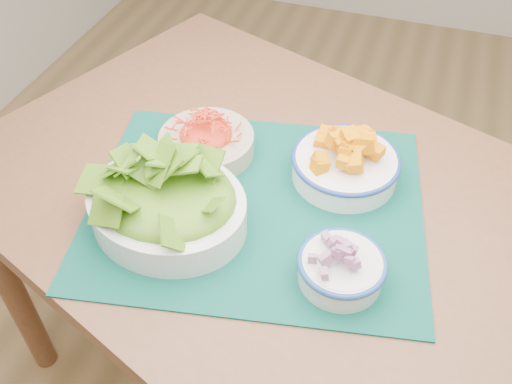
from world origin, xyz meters
TOP-DOWN VIEW (x-y plane):
  - ground at (0.00, 0.00)m, footprint 4.00×4.00m
  - table at (-0.22, -0.23)m, footprint 1.47×1.24m
  - placemat at (-0.27, -0.27)m, footprint 0.69×0.60m
  - carrot_bowl at (-0.41, -0.16)m, footprint 0.19×0.19m
  - squash_bowl at (-0.13, -0.15)m, footprint 0.22×0.22m
  - lettuce_bowl at (-0.40, -0.36)m, footprint 0.33×0.30m
  - onion_bowl at (-0.08, -0.39)m, footprint 0.14×0.14m

SIDE VIEW (x-z plane):
  - ground at x=0.00m, z-range 0.00..0.00m
  - table at x=-0.22m, z-range 0.28..1.03m
  - placemat at x=-0.27m, z-range 0.75..0.75m
  - onion_bowl at x=-0.08m, z-range 0.75..0.83m
  - carrot_bowl at x=-0.41m, z-range 0.75..0.83m
  - squash_bowl at x=-0.13m, z-range 0.75..0.85m
  - lettuce_bowl at x=-0.40m, z-range 0.75..0.88m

